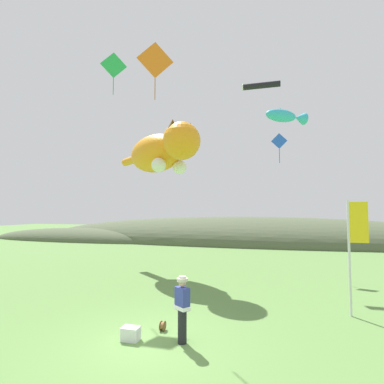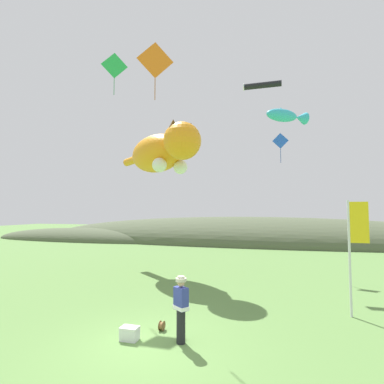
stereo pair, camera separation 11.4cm
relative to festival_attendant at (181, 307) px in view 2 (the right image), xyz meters
The scene contains 12 objects.
ground_plane 1.26m from the festival_attendant, 153.76° to the right, with size 120.00×120.00×0.00m, color #5B8442.
distant_hill_ridge 26.82m from the festival_attendant, 95.90° to the left, with size 58.56×12.76×5.74m.
festival_attendant is the anchor object (origin of this frame).
kite_spool 1.32m from the festival_attendant, 141.48° to the left, with size 0.13×0.28×0.28m.
picnic_cooler 1.63m from the festival_attendant, behind, with size 0.49×0.33×0.36m.
festival_banner_pole 6.34m from the festival_attendant, 34.72° to the left, with size 0.66×0.08×3.92m.
kite_giant_cat 11.07m from the festival_attendant, 115.41° to the left, with size 7.10×6.14×2.64m.
kite_fish_windsock 11.20m from the festival_attendant, 68.76° to the left, with size 2.29×1.95×0.73m.
kite_tube_streamer 14.73m from the festival_attendant, 80.60° to the left, with size 2.28×0.44×0.44m.
kite_diamond_green 12.94m from the festival_attendant, 134.58° to the left, with size 1.18×0.74×2.28m.
kite_diamond_orange 9.48m from the festival_attendant, 124.93° to the left, with size 1.31×0.78×2.41m.
kite_diamond_blue 13.64m from the festival_attendant, 76.34° to the left, with size 0.99×0.10×1.89m.
Camera 2 is at (3.33, -7.50, 3.56)m, focal length 28.00 mm.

